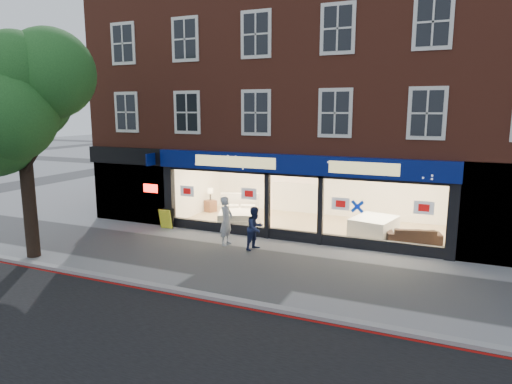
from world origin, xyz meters
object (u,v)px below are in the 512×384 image
Objects in this scene: mattress_stack at (374,226)px; pedestrian_grey at (226,221)px; display_bed at (239,216)px; a_board at (167,219)px; sofa at (414,235)px; pedestrian_blue at (255,228)px.

mattress_stack is 5.74m from pedestrian_grey.
a_board is (-2.56, -1.63, -0.01)m from display_bed.
display_bed is 1.39× the size of pedestrian_grey.
display_bed is at bearing 28.42° from a_board.
pedestrian_blue reaches higher than sofa.
pedestrian_grey is 1.16× the size of pedestrian_blue.
display_bed is 5.65m from mattress_stack.
mattress_stack is 1.09× the size of sofa.
display_bed is 1.61× the size of pedestrian_blue.
sofa is at bearing 5.25° from a_board.
display_bed is 3.47m from pedestrian_blue.
pedestrian_grey reaches higher than sofa.
pedestrian_blue reaches higher than a_board.
mattress_stack is 1.34× the size of pedestrian_blue.
pedestrian_blue is (-5.14, -2.77, 0.40)m from sofa.
sofa is at bearing -68.35° from pedestrian_grey.
pedestrian_grey is 1.22m from pedestrian_blue.
display_bed reaches higher than a_board.
sofa is 5.85m from pedestrian_blue.
pedestrian_blue reaches higher than mattress_stack.
pedestrian_blue is at bearing -75.29° from display_bed.
sofa is 1.07× the size of pedestrian_grey.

